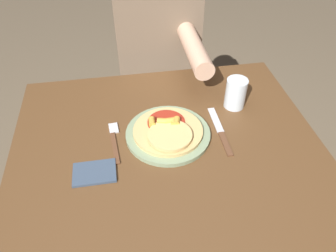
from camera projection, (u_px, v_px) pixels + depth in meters
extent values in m
cube|color=brown|center=(168.00, 150.00, 0.99)|extent=(0.93, 0.81, 0.03)
cylinder|color=brown|center=(65.00, 165.00, 1.44)|extent=(0.06, 0.06, 0.73)
cylinder|color=brown|center=(240.00, 143.00, 1.54)|extent=(0.06, 0.06, 0.73)
cylinder|color=gray|center=(168.00, 134.00, 1.01)|extent=(0.26, 0.26, 0.01)
cylinder|color=tan|center=(168.00, 131.00, 1.00)|extent=(0.21, 0.21, 0.01)
cylinder|color=#9E2819|center=(166.00, 122.00, 1.02)|extent=(0.12, 0.12, 0.00)
cylinder|color=#DDB771|center=(170.00, 135.00, 0.96)|extent=(0.13, 0.13, 0.01)
cylinder|color=gold|center=(177.00, 121.00, 1.00)|extent=(0.03, 0.03, 0.02)
cylinder|color=gold|center=(152.00, 122.00, 1.00)|extent=(0.02, 0.03, 0.02)
cylinder|color=gold|center=(174.00, 122.00, 1.00)|extent=(0.02, 0.03, 0.02)
cylinder|color=gold|center=(169.00, 121.00, 1.00)|extent=(0.03, 0.02, 0.02)
cylinder|color=gold|center=(162.00, 121.00, 1.00)|extent=(0.03, 0.03, 0.02)
cube|color=brown|center=(115.00, 148.00, 0.97)|extent=(0.02, 0.13, 0.00)
cube|color=silver|center=(114.00, 128.00, 1.03)|extent=(0.03, 0.05, 0.00)
cube|color=brown|center=(226.00, 144.00, 0.98)|extent=(0.02, 0.10, 0.00)
cube|color=silver|center=(216.00, 120.00, 1.06)|extent=(0.02, 0.12, 0.00)
cylinder|color=silver|center=(236.00, 93.00, 1.09)|extent=(0.07, 0.07, 0.10)
cube|color=#38475B|center=(94.00, 173.00, 0.90)|extent=(0.12, 0.08, 0.01)
cylinder|color=#2D2D38|center=(145.00, 134.00, 1.77)|extent=(0.11, 0.11, 0.48)
cylinder|color=#2D2D38|center=(173.00, 131.00, 1.79)|extent=(0.11, 0.11, 0.48)
cube|color=#75604C|center=(157.00, 49.00, 1.44)|extent=(0.34, 0.22, 0.54)
cylinder|color=tan|center=(195.00, 49.00, 1.17)|extent=(0.07, 0.30, 0.07)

